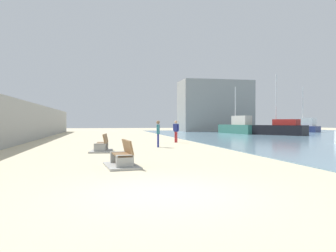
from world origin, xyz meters
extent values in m
plane|color=beige|center=(0.00, 18.00, 0.00)|extent=(120.00, 120.00, 0.00)
cube|color=#9E9E99|center=(-7.50, 18.00, 1.63)|extent=(0.80, 64.00, 3.27)
cube|color=#9E9E99|center=(-0.60, 3.95, 0.25)|extent=(0.62, 0.26, 0.50)
cube|color=#9E9E99|center=(-0.75, 5.34, 0.25)|extent=(0.62, 0.26, 0.50)
cube|color=olive|center=(-0.68, 4.64, 0.45)|extent=(0.67, 1.64, 0.06)
cube|color=olive|center=(-0.45, 4.67, 0.73)|extent=(0.34, 1.61, 0.50)
cube|color=#9E9E99|center=(-0.68, 4.64, 0.04)|extent=(1.32, 2.21, 0.08)
cube|color=#9E9E99|center=(-1.47, 10.26, 0.25)|extent=(0.62, 0.27, 0.50)
cube|color=#9E9E99|center=(-1.30, 11.65, 0.25)|extent=(0.62, 0.27, 0.50)
cube|color=olive|center=(-1.39, 10.96, 0.45)|extent=(0.69, 1.65, 0.06)
cube|color=olive|center=(-1.16, 10.93, 0.73)|extent=(0.35, 1.61, 0.50)
cube|color=#9E9E99|center=(-1.39, 10.96, 0.04)|extent=(1.34, 2.22, 0.08)
cylinder|color=#B22D33|center=(4.44, 17.75, 0.43)|extent=(0.12, 0.12, 0.86)
cylinder|color=#B22D33|center=(4.35, 17.84, 0.43)|extent=(0.12, 0.12, 0.86)
cube|color=navy|center=(4.40, 17.79, 1.17)|extent=(0.35, 0.35, 0.61)
sphere|color=tan|center=(4.40, 17.79, 1.62)|extent=(0.23, 0.23, 0.23)
cylinder|color=navy|center=(4.55, 17.64, 1.20)|extent=(0.09, 0.09, 0.55)
cylinder|color=navy|center=(4.24, 17.95, 1.20)|extent=(0.09, 0.09, 0.55)
cylinder|color=navy|center=(2.21, 13.44, 0.43)|extent=(0.12, 0.12, 0.86)
cylinder|color=navy|center=(2.19, 13.31, 0.43)|extent=(0.12, 0.12, 0.86)
cube|color=teal|center=(2.20, 13.38, 1.16)|extent=(0.21, 0.33, 0.61)
sphere|color=#936B4C|center=(2.20, 13.38, 1.61)|extent=(0.23, 0.23, 0.23)
cylinder|color=teal|center=(2.22, 13.60, 1.19)|extent=(0.09, 0.09, 0.55)
cylinder|color=teal|center=(2.18, 13.16, 1.19)|extent=(0.09, 0.09, 0.55)
cube|color=#337060|center=(16.77, 34.48, 0.64)|extent=(2.74, 7.59, 1.20)
cube|color=beige|center=(16.95, 33.38, 1.84)|extent=(1.60, 3.40, 1.21)
cylinder|color=silver|center=(16.71, 34.84, 3.85)|extent=(0.12, 0.12, 5.21)
cube|color=black|center=(19.68, 28.78, 0.63)|extent=(5.23, 6.58, 1.19)
cube|color=red|center=(20.22, 27.95, 1.59)|extent=(2.72, 3.17, 0.72)
cylinder|color=silver|center=(19.50, 29.06, 4.34)|extent=(0.12, 0.12, 6.23)
cube|color=navy|center=(29.72, 38.49, 0.50)|extent=(4.35, 4.91, 0.92)
cube|color=white|center=(30.08, 37.95, 1.60)|extent=(2.42, 2.50, 1.29)
cylinder|color=silver|center=(29.60, 38.67, 4.06)|extent=(0.12, 0.12, 6.19)
cube|color=gray|center=(17.78, 46.00, 4.29)|extent=(12.00, 6.00, 8.59)
camera|label=1|loc=(-1.40, -7.33, 1.64)|focal=34.98mm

